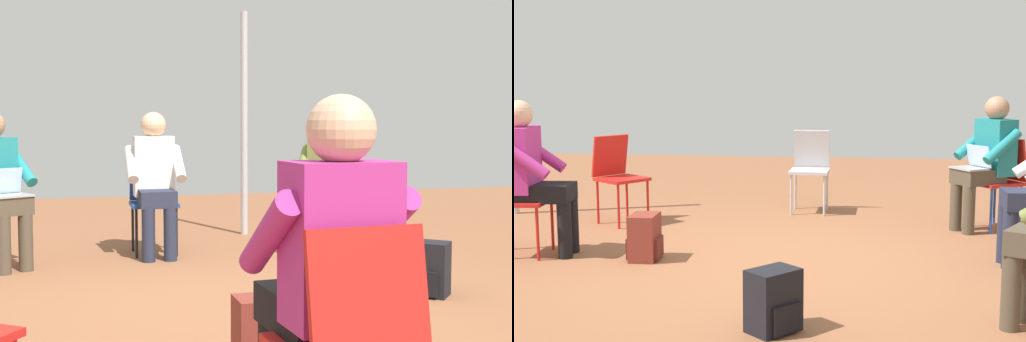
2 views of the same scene
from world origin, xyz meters
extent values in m
plane|color=brown|center=(0.00, 0.00, 0.00)|extent=(14.00, 14.00, 0.00)
cube|color=#B7B7BC|center=(-2.08, 0.10, 0.43)|extent=(0.42, 0.42, 0.03)
cylinder|color=#B7B7BC|center=(-1.90, 0.27, 0.21)|extent=(0.02, 0.02, 0.42)
cylinder|color=#B7B7BC|center=(-1.92, -0.07, 0.21)|extent=(0.02, 0.02, 0.42)
cylinder|color=#B7B7BC|center=(-2.24, 0.28, 0.21)|extent=(0.02, 0.02, 0.42)
cylinder|color=#B7B7BC|center=(-2.26, -0.06, 0.21)|extent=(0.02, 0.02, 0.42)
cube|color=#B7B7BC|center=(-2.27, 0.11, 0.65)|extent=(0.11, 0.38, 0.40)
cube|color=red|center=(-0.05, -2.06, 0.43)|extent=(0.43, 0.43, 0.03)
cylinder|color=red|center=(-0.24, -1.90, 0.21)|extent=(0.02, 0.02, 0.42)
cylinder|color=red|center=(0.10, -1.87, 0.21)|extent=(0.02, 0.02, 0.42)
cube|color=red|center=(-1.48, 1.86, 0.43)|extent=(0.55, 0.55, 0.03)
cylinder|color=#1E4799|center=(-1.25, 1.80, 0.21)|extent=(0.02, 0.02, 0.42)
cylinder|color=#1E4799|center=(-1.54, 1.62, 0.21)|extent=(0.02, 0.02, 0.42)
cylinder|color=#1E4799|center=(-1.43, 2.09, 0.21)|extent=(0.02, 0.02, 0.42)
cylinder|color=#1E4799|center=(-1.72, 1.92, 0.21)|extent=(0.02, 0.02, 0.42)
cube|color=red|center=(-1.58, 2.02, 0.65)|extent=(0.37, 0.27, 0.40)
cube|color=red|center=(-1.31, -1.65, 0.43)|extent=(0.56, 0.56, 0.03)
cylinder|color=red|center=(-1.34, -1.42, 0.21)|extent=(0.02, 0.02, 0.42)
cylinder|color=red|center=(-1.07, -1.62, 0.21)|extent=(0.02, 0.02, 0.42)
cylinder|color=red|center=(-1.54, -1.69, 0.21)|extent=(0.02, 0.02, 0.42)
cylinder|color=red|center=(-1.27, -1.89, 0.21)|extent=(0.02, 0.02, 0.42)
cube|color=red|center=(-1.42, -1.81, 0.65)|extent=(0.36, 0.30, 0.40)
cylinder|color=#4C4233|center=(-1.22, 1.60, 0.23)|extent=(0.11, 0.11, 0.45)
cylinder|color=#4C4233|center=(-1.38, 1.50, 0.23)|extent=(0.11, 0.11, 0.45)
cube|color=#4C4233|center=(-1.39, 1.69, 0.51)|extent=(0.47, 0.51, 0.14)
cube|color=teal|center=(-1.48, 1.86, 0.77)|extent=(0.40, 0.36, 0.52)
sphere|color=#A87A5B|center=(-1.48, 1.86, 1.13)|extent=(0.22, 0.22, 0.22)
cylinder|color=teal|center=(-1.26, 1.87, 0.80)|extent=(0.28, 0.39, 0.31)
cylinder|color=teal|center=(-1.60, 1.67, 0.80)|extent=(0.28, 0.39, 0.31)
cube|color=#9EA0A5|center=(-1.33, 1.60, 0.59)|extent=(0.37, 0.34, 0.02)
cube|color=#B2D1F2|center=(-1.39, 1.69, 0.70)|extent=(0.28, 0.20, 0.20)
cylinder|color=#4C4233|center=(1.23, 1.45, 0.23)|extent=(0.11, 0.11, 0.45)
cylinder|color=#4C4233|center=(1.08, 1.54, 0.23)|extent=(0.11, 0.11, 0.45)
cylinder|color=black|center=(-0.17, -1.71, 0.23)|extent=(0.11, 0.11, 0.45)
cylinder|color=black|center=(0.01, -1.69, 0.23)|extent=(0.11, 0.11, 0.45)
cube|color=black|center=(-0.07, -1.87, 0.51)|extent=(0.33, 0.44, 0.14)
cube|color=#B22D84|center=(-0.05, -2.06, 0.77)|extent=(0.36, 0.25, 0.52)
sphere|color=#DBAD89|center=(-0.05, -2.06, 1.13)|extent=(0.22, 0.22, 0.22)
cylinder|color=#B22D84|center=(-0.26, -1.97, 0.80)|extent=(0.12, 0.40, 0.31)
cylinder|color=#B22D84|center=(0.14, -1.94, 0.80)|extent=(0.12, 0.40, 0.31)
cylinder|color=#23283D|center=(-0.09, 1.72, 0.23)|extent=(0.11, 0.11, 0.45)
cylinder|color=#23283D|center=(-0.27, 1.72, 0.23)|extent=(0.11, 0.11, 0.45)
cube|color=maroon|center=(-0.02, -1.05, 0.18)|extent=(0.28, 0.20, 0.36)
cube|color=maroon|center=(-0.02, -1.05, 0.10)|extent=(0.20, 0.25, 0.16)
cube|color=black|center=(1.41, 0.12, 0.18)|extent=(0.34, 0.34, 0.36)
cube|color=black|center=(1.41, 0.12, 0.10)|extent=(0.31, 0.32, 0.16)
camera|label=1|loc=(-0.86, -4.13, 1.15)|focal=50.00mm
camera|label=2|loc=(5.26, 0.56, 1.45)|focal=50.00mm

